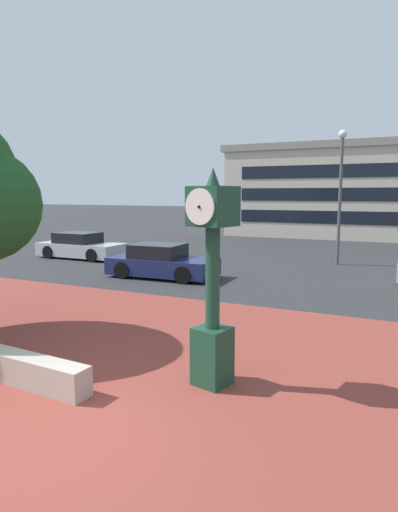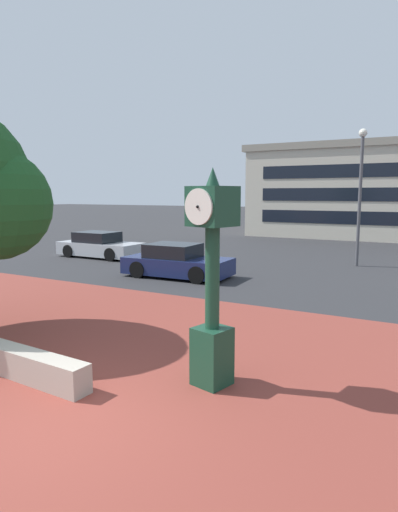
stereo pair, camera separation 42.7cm
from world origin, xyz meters
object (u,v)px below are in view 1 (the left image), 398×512
(car_street_near, at_px, (162,262))
(car_street_far, at_px, (81,247))
(street_clock, at_px, (213,281))
(street_lamp_post, at_px, (341,182))

(car_street_near, bearing_deg, car_street_far, -115.71)
(car_street_near, bearing_deg, street_clock, 32.84)
(car_street_far, xyz_separation_m, street_lamp_post, (11.95, 3.31, 3.13))
(street_clock, bearing_deg, street_lamp_post, 103.95)
(street_clock, xyz_separation_m, car_street_far, (-11.91, 10.77, -1.20))
(street_clock, relative_size, car_street_near, 0.87)
(street_clock, bearing_deg, car_street_near, 139.19)
(car_street_far, distance_m, street_lamp_post, 12.79)
(car_street_near, relative_size, street_lamp_post, 0.70)
(street_clock, relative_size, car_street_far, 0.82)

